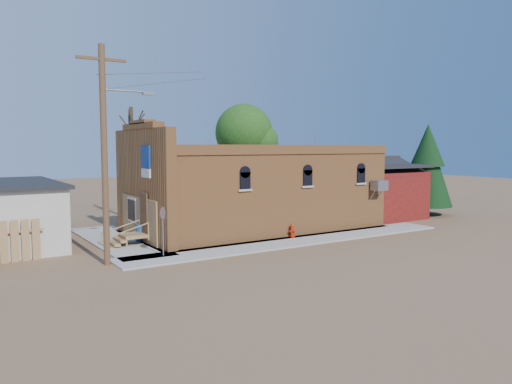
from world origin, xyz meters
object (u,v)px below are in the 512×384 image
fire_hydrant (292,231)px  brick_bar (252,190)px  utility_pole (106,150)px  stop_sign (163,218)px  trash_barrel (141,233)px

fire_hydrant → brick_bar: bearing=85.8°
utility_pole → stop_sign: 3.88m
trash_barrel → fire_hydrant: bearing=-25.1°
utility_pole → brick_bar: bearing=23.7°
utility_pole → trash_barrel: (2.84, 3.94, -4.27)m
brick_bar → trash_barrel: 7.19m
utility_pole → fire_hydrant: size_ratio=12.94×
brick_bar → stop_sign: size_ratio=7.49×
stop_sign → brick_bar: bearing=6.5°
stop_sign → trash_barrel: bearing=60.7°
brick_bar → fire_hydrant: (0.21, -3.70, -1.92)m
fire_hydrant → utility_pole: bearing=176.0°
utility_pole → stop_sign: size_ratio=4.11×
brick_bar → trash_barrel: bearing=-177.1°
utility_pole → fire_hydrant: 10.92m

